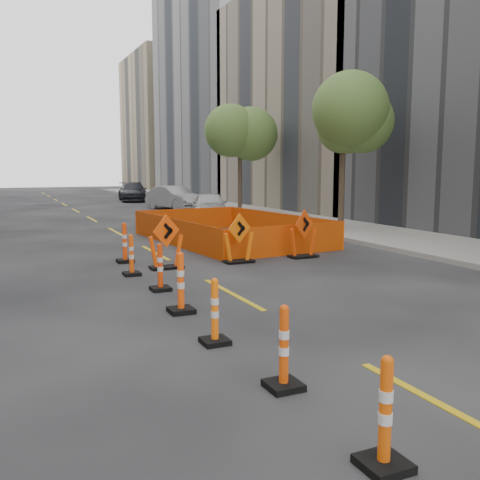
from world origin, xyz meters
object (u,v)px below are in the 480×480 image
channelizer_1 (385,413)px  channelizer_5 (160,267)px  channelizer_4 (181,282)px  chevron_sign_right (303,234)px  channelizer_6 (131,255)px  channelizer_7 (125,243)px  chevron_sign_center (239,238)px  chevron_sign_left (166,242)px  channelizer_2 (284,347)px  parked_car_near (210,206)px  parked_car_far (133,192)px  parked_car_mid (174,198)px  channelizer_3 (215,311)px

channelizer_1 → channelizer_5: size_ratio=1.01×
channelizer_4 → chevron_sign_right: (5.22, 4.29, 0.15)m
channelizer_6 → channelizer_7: (0.25, 1.89, 0.05)m
chevron_sign_center → chevron_sign_right: (2.09, -0.01, 0.02)m
chevron_sign_center → chevron_sign_left: bearing=161.1°
channelizer_1 → channelizer_2: (0.04, 1.89, -0.00)m
parked_car_near → parked_car_far: size_ratio=0.83×
chevron_sign_right → parked_car_mid: (2.03, 18.96, 0.03)m
channelizer_2 → channelizer_5: 5.67m
channelizer_1 → chevron_sign_left: 10.00m
channelizer_3 → parked_car_far: size_ratio=0.20×
chevron_sign_left → channelizer_7: bearing=97.2°
chevron_sign_center → chevron_sign_right: chevron_sign_right is taller
channelizer_4 → chevron_sign_center: size_ratio=0.82×
channelizer_5 → chevron_sign_right: size_ratio=0.73×
chevron_sign_left → chevron_sign_right: bearing=-22.6°
channelizer_2 → channelizer_5: bearing=88.9°
channelizer_4 → channelizer_6: channelizer_4 is taller
channelizer_3 → chevron_sign_center: size_ratio=0.73×
parked_car_mid → parked_car_far: size_ratio=0.89×
channelizer_1 → parked_car_near: parked_car_near is taller
channelizer_2 → channelizer_3: 1.89m
channelizer_2 → channelizer_5: size_ratio=1.00×
channelizer_5 → channelizer_2: bearing=-91.1°
parked_car_mid → parked_car_far: bearing=75.9°
channelizer_3 → channelizer_2: bearing=-85.9°
channelizer_7 → chevron_sign_left: bearing=-60.1°
parked_car_near → channelizer_4: bearing=-95.5°
channelizer_7 → channelizer_6: bearing=-97.6°
channelizer_3 → channelizer_6: size_ratio=0.99×
chevron_sign_center → parked_car_near: bearing=53.2°
channelizer_7 → parked_car_near: bearing=57.8°
channelizer_3 → chevron_sign_right: size_ratio=0.71×
channelizer_5 → channelizer_6: bearing=95.6°
chevron_sign_left → parked_car_far: bearing=55.7°
channelizer_1 → channelizer_2: bearing=88.9°
channelizer_1 → chevron_sign_right: (5.21, 9.95, 0.19)m
chevron_sign_right → parked_car_far: size_ratio=0.28×
channelizer_5 → channelizer_7: 3.78m
channelizer_3 → parked_car_far: parked_car_far is taller
chevron_sign_center → channelizer_6: bearing=170.2°
channelizer_4 → chevron_sign_left: (1.01, 4.29, 0.15)m
channelizer_7 → parked_car_far: 27.92m
chevron_sign_right → parked_car_near: chevron_sign_right is taller
channelizer_5 → channelizer_1: bearing=-91.1°
channelizer_7 → chevron_sign_right: bearing=-15.4°
chevron_sign_left → parked_car_far: parked_car_far is taller
channelizer_6 → chevron_sign_left: bearing=26.1°
channelizer_7 → parked_car_far: bearing=76.2°
channelizer_2 → parked_car_near: parked_car_near is taller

